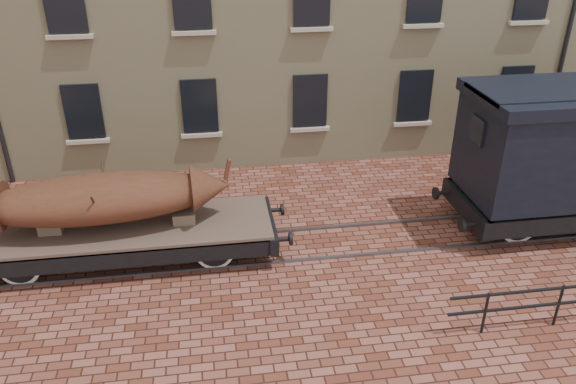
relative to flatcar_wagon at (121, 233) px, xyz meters
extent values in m
plane|color=#5C2A1D|center=(4.54, 0.00, -0.77)|extent=(90.00, 90.00, 0.00)
cube|color=black|center=(-1.46, 4.96, 1.43)|extent=(1.10, 0.12, 1.70)
cube|color=#B8AD99|center=(-1.46, 4.90, 0.48)|extent=(1.30, 0.18, 0.12)
cube|color=black|center=(2.04, 4.96, 1.43)|extent=(1.10, 0.12, 1.70)
cube|color=#B8AD99|center=(2.04, 4.90, 0.48)|extent=(1.30, 0.18, 0.12)
cube|color=black|center=(5.54, 4.96, 1.43)|extent=(1.10, 0.12, 1.70)
cube|color=#B8AD99|center=(5.54, 4.90, 0.48)|extent=(1.30, 0.18, 0.12)
cube|color=black|center=(9.04, 4.96, 1.43)|extent=(1.10, 0.12, 1.70)
cube|color=#B8AD99|center=(9.04, 4.90, 0.48)|extent=(1.30, 0.18, 0.12)
cube|color=black|center=(12.54, 4.96, 1.43)|extent=(1.10, 0.12, 1.70)
cube|color=#B8AD99|center=(12.54, 4.90, 0.48)|extent=(1.30, 0.18, 0.12)
cube|color=black|center=(-1.46, 4.96, 4.63)|extent=(1.10, 0.12, 1.70)
cube|color=#B8AD99|center=(-1.46, 4.90, 3.68)|extent=(1.30, 0.18, 0.12)
cube|color=#B8AD99|center=(2.04, 4.90, 3.68)|extent=(1.30, 0.18, 0.12)
cube|color=#B8AD99|center=(5.54, 4.90, 3.68)|extent=(1.30, 0.18, 0.12)
cube|color=#B8AD99|center=(9.04, 4.90, 3.68)|extent=(1.30, 0.18, 0.12)
cube|color=#B8AD99|center=(12.54, 4.90, 3.68)|extent=(1.30, 0.18, 0.12)
cube|color=#59595E|center=(4.54, -0.72, -0.74)|extent=(30.00, 0.08, 0.06)
cube|color=#59595E|center=(4.54, 0.72, -0.74)|extent=(30.00, 0.08, 0.06)
cylinder|color=black|center=(7.54, -3.80, -0.27)|extent=(0.06, 0.06, 1.00)
cylinder|color=black|center=(9.14, -3.80, -0.27)|extent=(0.06, 0.06, 1.00)
cube|color=#49392E|center=(0.00, 0.00, 0.14)|extent=(7.22, 2.12, 0.12)
cube|color=black|center=(0.00, -0.98, -0.09)|extent=(7.22, 0.15, 0.43)
cube|color=black|center=(0.00, 0.98, -0.09)|extent=(7.22, 0.15, 0.43)
cube|color=black|center=(3.61, 0.00, -0.09)|extent=(0.21, 2.21, 0.43)
cylinder|color=black|center=(3.88, -0.72, -0.09)|extent=(0.34, 0.10, 0.10)
cylinder|color=black|center=(4.04, -0.72, -0.09)|extent=(0.08, 0.31, 0.31)
cylinder|color=black|center=(3.88, 0.72, -0.09)|extent=(0.34, 0.10, 0.10)
cylinder|color=black|center=(4.04, 0.72, -0.09)|extent=(0.08, 0.31, 0.31)
cylinder|color=black|center=(-2.21, 0.00, -0.31)|extent=(0.10, 1.83, 0.10)
cylinder|color=silver|center=(-2.21, -0.72, -0.31)|extent=(0.92, 0.07, 0.92)
cylinder|color=black|center=(-2.21, -0.72, -0.31)|extent=(0.76, 0.10, 0.76)
cube|color=black|center=(-2.21, -0.84, -0.08)|extent=(0.87, 0.08, 0.10)
cylinder|color=silver|center=(-2.21, 0.72, -0.31)|extent=(0.92, 0.07, 0.92)
cylinder|color=black|center=(-2.21, 0.72, -0.31)|extent=(0.76, 0.10, 0.76)
cube|color=black|center=(-2.21, 0.84, -0.08)|extent=(0.87, 0.08, 0.10)
cylinder|color=black|center=(2.21, 0.00, -0.31)|extent=(0.10, 1.83, 0.10)
cylinder|color=silver|center=(2.21, -0.72, -0.31)|extent=(0.92, 0.07, 0.92)
cylinder|color=black|center=(2.21, -0.72, -0.31)|extent=(0.76, 0.10, 0.76)
cube|color=black|center=(2.21, -0.84, -0.08)|extent=(0.87, 0.08, 0.10)
cylinder|color=silver|center=(2.21, 0.72, -0.31)|extent=(0.92, 0.07, 0.92)
cylinder|color=black|center=(2.21, 0.72, -0.31)|extent=(0.76, 0.10, 0.76)
cube|color=black|center=(2.21, 0.84, -0.08)|extent=(0.87, 0.08, 0.10)
cube|color=black|center=(0.00, 0.00, -0.24)|extent=(3.85, 0.06, 0.06)
cube|color=#78624F|center=(-1.54, 0.00, 0.33)|extent=(0.53, 0.48, 0.27)
cube|color=#78624F|center=(1.54, 0.00, 0.33)|extent=(0.53, 0.48, 0.27)
ellipsoid|color=#5F291E|center=(-0.33, 0.00, 0.97)|extent=(5.51, 2.01, 1.08)
cone|color=#5F291E|center=(2.23, 0.16, 1.02)|extent=(1.00, 1.08, 1.03)
cube|color=#5F291E|center=(2.65, 0.19, 1.42)|extent=(0.22, 0.13, 0.52)
cylinder|color=#402A1E|center=(-0.33, -0.44, 0.84)|extent=(0.05, 0.93, 1.31)
cylinder|color=#402A1E|center=(-0.33, 0.44, 0.84)|extent=(0.05, 0.93, 1.31)
cube|color=black|center=(12.03, 1.18, -0.02)|extent=(6.45, 0.17, 0.48)
cube|color=black|center=(8.80, 0.00, -0.02)|extent=(0.24, 2.58, 0.48)
cylinder|color=black|center=(8.32, -0.86, -0.02)|extent=(0.09, 0.34, 0.34)
cylinder|color=black|center=(8.32, 0.86, -0.02)|extent=(0.09, 0.34, 0.34)
cylinder|color=black|center=(9.98, 0.00, -0.25)|extent=(0.11, 2.04, 0.11)
cylinder|color=silver|center=(9.98, -0.72, -0.25)|extent=(1.03, 0.08, 1.03)
cylinder|color=black|center=(9.98, -0.72, -0.25)|extent=(0.85, 0.11, 0.85)
cylinder|color=silver|center=(9.98, 0.72, -0.25)|extent=(1.03, 0.08, 1.03)
cylinder|color=black|center=(9.98, 0.72, -0.25)|extent=(0.85, 0.11, 0.85)
cube|color=black|center=(8.78, 0.00, 2.13)|extent=(0.09, 0.65, 0.65)
camera|label=1|loc=(2.29, -12.01, 7.12)|focal=35.00mm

